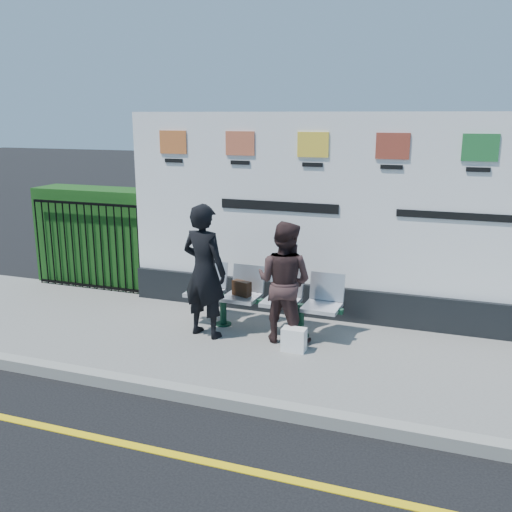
{
  "coord_description": "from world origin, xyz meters",
  "views": [
    {
      "loc": [
        1.38,
        -4.17,
        3.08
      ],
      "look_at": [
        -1.09,
        2.76,
        1.25
      ],
      "focal_mm": 40.0,
      "sensor_mm": 36.0,
      "label": 1
    }
  ],
  "objects": [
    {
      "name": "bench",
      "position": [
        -1.09,
        2.98,
        0.36
      ],
      "size": [
        2.25,
        0.65,
        0.48
      ],
      "primitive_type": null,
      "rotation": [
        0.0,
        0.0,
        -0.03
      ],
      "color": "silver",
      "rests_on": "pavement"
    },
    {
      "name": "carrier_bag_white",
      "position": [
        -0.46,
        2.43,
        0.27
      ],
      "size": [
        0.31,
        0.18,
        0.31
      ],
      "primitive_type": "cube",
      "color": "white",
      "rests_on": "pavement"
    },
    {
      "name": "billboard",
      "position": [
        0.5,
        3.85,
        1.42
      ],
      "size": [
        8.0,
        0.3,
        3.0
      ],
      "color": "black",
      "rests_on": "pavement"
    },
    {
      "name": "railing",
      "position": [
        -4.58,
        3.85,
        0.89
      ],
      "size": [
        2.05,
        0.06,
        1.54
      ],
      "primitive_type": null,
      "color": "black",
      "rests_on": "pavement"
    },
    {
      "name": "hedge",
      "position": [
        -4.58,
        4.3,
        0.97
      ],
      "size": [
        2.35,
        0.7,
        1.7
      ],
      "primitive_type": "cube",
      "color": "#184514",
      "rests_on": "pavement"
    },
    {
      "name": "ground",
      "position": [
        0.0,
        0.0,
        0.0
      ],
      "size": [
        80.0,
        80.0,
        0.0
      ],
      "primitive_type": "plane",
      "color": "black"
    },
    {
      "name": "handbag_brown",
      "position": [
        -1.38,
        2.99,
        0.7
      ],
      "size": [
        0.29,
        0.2,
        0.21
      ],
      "primitive_type": "cube",
      "rotation": [
        0.0,
        0.0,
        -0.32
      ],
      "color": "black",
      "rests_on": "bench"
    },
    {
      "name": "woman_right",
      "position": [
        -0.69,
        2.74,
        0.93
      ],
      "size": [
        0.89,
        0.74,
        1.63
      ],
      "primitive_type": "imported",
      "rotation": [
        0.0,
        0.0,
        2.97
      ],
      "color": "#352222",
      "rests_on": "pavement"
    },
    {
      "name": "yellow_line",
      "position": [
        0.0,
        0.0,
        0.0
      ],
      "size": [
        14.0,
        0.1,
        0.01
      ],
      "primitive_type": "cube",
      "color": "yellow",
      "rests_on": "ground"
    },
    {
      "name": "pavement",
      "position": [
        0.0,
        2.5,
        0.06
      ],
      "size": [
        14.0,
        3.0,
        0.12
      ],
      "primitive_type": "cube",
      "color": "slate",
      "rests_on": "ground"
    },
    {
      "name": "kerb",
      "position": [
        0.0,
        1.0,
        0.07
      ],
      "size": [
        14.0,
        0.18,
        0.14
      ],
      "primitive_type": "cube",
      "color": "gray",
      "rests_on": "ground"
    },
    {
      "name": "woman_left",
      "position": [
        -1.75,
        2.55,
        1.04
      ],
      "size": [
        0.75,
        0.58,
        1.83
      ],
      "primitive_type": "imported",
      "rotation": [
        0.0,
        0.0,
        2.92
      ],
      "color": "black",
      "rests_on": "pavement"
    }
  ]
}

